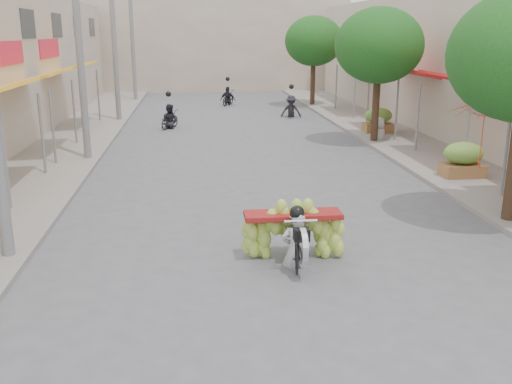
# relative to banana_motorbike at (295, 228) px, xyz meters

# --- Properties ---
(ground) EXTENTS (120.00, 120.00, 0.00)m
(ground) POSITION_rel_banana_motorbike_xyz_m (-0.10, -2.32, -0.68)
(ground) COLOR #5A5A60
(ground) RESTS_ON ground
(sidewalk_left) EXTENTS (4.00, 60.00, 0.12)m
(sidewalk_left) POSITION_rel_banana_motorbike_xyz_m (-7.10, 12.68, -0.62)
(sidewalk_left) COLOR gray
(sidewalk_left) RESTS_ON ground
(sidewalk_right) EXTENTS (4.00, 60.00, 0.12)m
(sidewalk_right) POSITION_rel_banana_motorbike_xyz_m (6.90, 12.68, -0.62)
(sidewalk_right) COLOR gray
(sidewalk_right) RESTS_ON ground
(far_building) EXTENTS (20.00, 6.00, 7.00)m
(far_building) POSITION_rel_banana_motorbike_xyz_m (-0.10, 35.68, 2.82)
(far_building) COLOR #B6A490
(far_building) RESTS_ON ground
(utility_pole_mid) EXTENTS (0.60, 0.24, 8.00)m
(utility_pole_mid) POSITION_rel_banana_motorbike_xyz_m (-5.50, 9.68, 3.35)
(utility_pole_mid) COLOR slate
(utility_pole_mid) RESTS_ON ground
(utility_pole_far) EXTENTS (0.60, 0.24, 8.00)m
(utility_pole_far) POSITION_rel_banana_motorbike_xyz_m (-5.50, 18.68, 3.35)
(utility_pole_far) COLOR slate
(utility_pole_far) RESTS_ON ground
(utility_pole_back) EXTENTS (0.60, 0.24, 8.00)m
(utility_pole_back) POSITION_rel_banana_motorbike_xyz_m (-5.50, 27.68, 3.35)
(utility_pole_back) COLOR slate
(utility_pole_back) RESTS_ON ground
(street_tree_mid) EXTENTS (3.40, 3.40, 5.25)m
(street_tree_mid) POSITION_rel_banana_motorbike_xyz_m (5.30, 11.68, 3.11)
(street_tree_mid) COLOR #3A2719
(street_tree_mid) RESTS_ON ground
(street_tree_far) EXTENTS (3.40, 3.40, 5.25)m
(street_tree_far) POSITION_rel_banana_motorbike_xyz_m (5.30, 23.68, 3.11)
(street_tree_far) COLOR #3A2719
(street_tree_far) RESTS_ON ground
(produce_crate_mid) EXTENTS (1.20, 0.88, 1.16)m
(produce_crate_mid) POSITION_rel_banana_motorbike_xyz_m (6.10, 5.68, 0.04)
(produce_crate_mid) COLOR brown
(produce_crate_mid) RESTS_ON ground
(produce_crate_far) EXTENTS (1.20, 0.88, 1.16)m
(produce_crate_far) POSITION_rel_banana_motorbike_xyz_m (6.10, 13.68, 0.04)
(produce_crate_far) COLOR brown
(produce_crate_far) RESTS_ON ground
(banana_motorbike) EXTENTS (2.20, 1.80, 1.99)m
(banana_motorbike) POSITION_rel_banana_motorbike_xyz_m (0.00, 0.00, 0.00)
(banana_motorbike) COLOR black
(banana_motorbike) RESTS_ON ground
(market_umbrella) EXTENTS (2.12, 2.12, 1.83)m
(market_umbrella) POSITION_rel_banana_motorbike_xyz_m (5.92, 4.32, 1.84)
(market_umbrella) COLOR #C6401A
(market_umbrella) RESTS_ON ground
(pedestrian) EXTENTS (1.00, 0.84, 1.76)m
(pedestrian) POSITION_rel_banana_motorbike_xyz_m (5.62, 12.12, 0.32)
(pedestrian) COLOR silver
(pedestrian) RESTS_ON ground
(bg_motorbike_a) EXTENTS (1.12, 1.58, 1.95)m
(bg_motorbike_a) POSITION_rel_banana_motorbike_xyz_m (-2.94, 16.33, 0.09)
(bg_motorbike_a) COLOR black
(bg_motorbike_a) RESTS_ON ground
(bg_motorbike_b) EXTENTS (1.13, 1.75, 1.95)m
(bg_motorbike_b) POSITION_rel_banana_motorbike_xyz_m (3.26, 19.32, 0.17)
(bg_motorbike_b) COLOR black
(bg_motorbike_b) RESTS_ON ground
(bg_motorbike_c) EXTENTS (1.18, 1.70, 1.95)m
(bg_motorbike_c) POSITION_rel_banana_motorbike_xyz_m (0.30, 24.75, 0.12)
(bg_motorbike_c) COLOR black
(bg_motorbike_c) RESTS_ON ground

